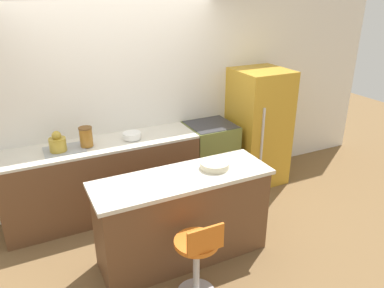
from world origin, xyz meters
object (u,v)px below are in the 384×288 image
(oven_range, at_px, (210,157))
(mixing_bowl, at_px, (132,135))
(refrigerator, at_px, (258,127))
(stool_chair, at_px, (198,259))
(kettle, at_px, (58,143))

(oven_range, distance_m, mixing_bowl, 1.20)
(mixing_bowl, bearing_deg, refrigerator, -1.11)
(stool_chair, xyz_separation_m, kettle, (-0.86, 1.72, 0.61))
(oven_range, height_order, kettle, kettle)
(kettle, bearing_deg, oven_range, 0.57)
(stool_chair, relative_size, mixing_bowl, 3.86)
(refrigerator, relative_size, mixing_bowl, 7.43)
(oven_range, distance_m, refrigerator, 0.81)
(refrigerator, bearing_deg, mixing_bowl, 178.89)
(kettle, bearing_deg, mixing_bowl, -0.00)
(stool_chair, relative_size, kettle, 3.60)
(oven_range, relative_size, kettle, 4.06)
(refrigerator, distance_m, mixing_bowl, 1.83)
(stool_chair, bearing_deg, oven_range, 58.26)
(refrigerator, distance_m, kettle, 2.68)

